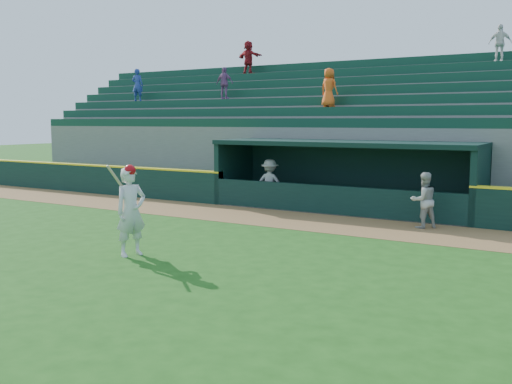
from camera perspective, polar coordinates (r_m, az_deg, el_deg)
ground at (r=13.95m, az=-3.38°, el=-6.01°), size 120.00×120.00×0.00m
warning_track at (r=18.13m, az=5.34°, el=-2.95°), size 40.00×3.00×0.01m
field_wall_left at (r=26.80m, az=-17.37°, el=1.30°), size 15.50×0.30×1.20m
wall_stripe_left at (r=26.75m, az=-17.42°, el=2.64°), size 15.50×0.32×0.06m
dugout_player_front at (r=17.56m, az=16.42°, el=-0.81°), size 1.02×1.01×1.67m
dugout_player_inside at (r=21.13m, az=1.39°, el=0.91°), size 1.26×0.90×1.76m
dugout at (r=20.78m, az=9.07°, el=2.04°), size 9.40×2.80×2.46m
stands at (r=25.02m, az=13.03°, el=5.17°), size 34.50×6.25×7.62m
batter_at_plate at (r=13.70m, az=-12.40°, el=-1.83°), size 0.71×0.88×2.18m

